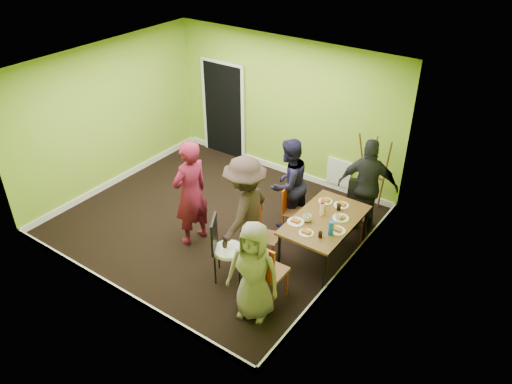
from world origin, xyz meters
TOP-DOWN VIEW (x-y plane):
  - ground at (0.00, 0.00)m, footprint 5.00×5.00m
  - room_walls at (-0.02, 0.04)m, footprint 5.04×4.54m
  - dining_table at (2.05, 0.22)m, footprint 0.90×1.50m
  - chair_left_far at (1.25, 0.53)m, footprint 0.44×0.44m
  - chair_left_near at (1.26, -0.33)m, footprint 0.45×0.45m
  - chair_back_end at (2.16, 1.21)m, footprint 0.49×0.55m
  - chair_front_end at (1.86, -1.11)m, footprint 0.44×0.44m
  - chair_bentwood at (1.04, -1.03)m, footprint 0.56×0.55m
  - easel at (2.09, 1.89)m, footprint 0.62×0.58m
  - plate_near_left at (1.81, 0.67)m, footprint 0.23×0.23m
  - plate_near_right at (1.72, -0.11)m, footprint 0.26×0.26m
  - plate_far_back at (2.08, 0.70)m, footprint 0.24×0.24m
  - plate_far_front at (2.00, -0.27)m, footprint 0.22×0.22m
  - plate_wall_back at (2.23, 0.37)m, footprint 0.25×0.25m
  - plate_wall_front at (2.34, 0.05)m, footprint 0.25×0.25m
  - thermos at (1.95, 0.30)m, footprint 0.07×0.07m
  - blue_bottle at (2.30, -0.08)m, footprint 0.08×0.08m
  - orange_bottle at (1.93, 0.40)m, footprint 0.03×0.03m
  - glass_mid at (1.85, 0.49)m, footprint 0.06×0.06m
  - glass_back at (2.10, 0.57)m, footprint 0.07×0.07m
  - glass_front at (2.21, -0.23)m, footprint 0.06×0.06m
  - cup_a at (1.85, 0.02)m, footprint 0.14×0.14m
  - cup_b at (2.22, 0.32)m, footprint 0.11×0.11m
  - person_standing at (0.05, -0.61)m, footprint 0.54×0.73m
  - person_left_far at (1.08, 0.71)m, footprint 0.76×0.90m
  - person_left_near at (1.04, -0.49)m, footprint 0.81×1.24m
  - person_back_end at (2.23, 1.35)m, footprint 1.07×0.71m
  - person_front_end at (1.85, -1.41)m, footprint 0.83×0.65m

SIDE VIEW (x-z plane):
  - ground at x=0.00m, z-range 0.00..0.00m
  - chair_left_far at x=1.25m, z-range 0.05..0.93m
  - chair_left_near at x=1.26m, z-range 0.06..0.95m
  - chair_bentwood at x=1.04m, z-range 0.06..1.10m
  - chair_front_end at x=1.86m, z-range 0.06..1.11m
  - chair_back_end at x=2.16m, z-range 0.20..1.15m
  - dining_table at x=2.05m, z-range 0.32..1.07m
  - person_front_end at x=1.85m, z-range 0.00..1.51m
  - plate_near_left at x=1.81m, z-range 0.75..0.76m
  - plate_near_right at x=1.72m, z-range 0.75..0.76m
  - plate_far_back at x=2.08m, z-range 0.75..0.76m
  - plate_far_front at x=2.00m, z-range 0.75..0.76m
  - plate_wall_back at x=2.23m, z-range 0.75..0.76m
  - plate_wall_front at x=2.34m, z-range 0.75..0.76m
  - easel at x=2.09m, z-range -0.01..1.53m
  - orange_bottle at x=1.93m, z-range 0.75..0.83m
  - glass_front at x=2.21m, z-range 0.75..0.84m
  - glass_mid at x=1.85m, z-range 0.75..0.84m
  - cup_b at x=2.22m, z-range 0.75..0.85m
  - glass_back at x=2.10m, z-range 0.75..0.85m
  - cup_a at x=1.85m, z-range 0.75..0.86m
  - person_left_far at x=1.08m, z-range 0.00..1.63m
  - person_back_end at x=2.23m, z-range 0.00..1.70m
  - thermos at x=1.95m, z-range 0.75..0.96m
  - blue_bottle at x=2.30m, z-range 0.75..0.97m
  - person_left_near at x=1.04m, z-range 0.00..1.80m
  - person_standing at x=0.05m, z-range 0.00..1.83m
  - room_walls at x=-0.02m, z-range -0.42..2.40m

